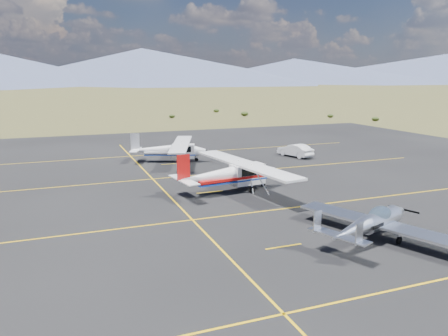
{
  "coord_description": "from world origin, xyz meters",
  "views": [
    {
      "loc": [
        -13.02,
        -21.29,
        8.26
      ],
      "look_at": [
        -1.73,
        7.95,
        1.6
      ],
      "focal_mm": 35.0,
      "sensor_mm": 36.0,
      "label": 1
    }
  ],
  "objects": [
    {
      "name": "aircraft_low_wing",
      "position": [
        1.63,
        -4.35,
        0.95
      ],
      "size": [
        6.7,
        9.0,
        1.99
      ],
      "rotation": [
        0.0,
        0.0,
        0.37
      ],
      "color": "silver",
      "rests_on": "apron"
    },
    {
      "name": "apron",
      "position": [
        0.0,
        7.0,
        0.0
      ],
      "size": [
        72.0,
        72.0,
        0.02
      ],
      "primitive_type": "cube",
      "color": "black",
      "rests_on": "ground"
    },
    {
      "name": "ground",
      "position": [
        0.0,
        0.0,
        0.0
      ],
      "size": [
        1600.0,
        1600.0,
        0.0
      ],
      "primitive_type": "plane",
      "color": "#383D1C",
      "rests_on": "ground"
    },
    {
      "name": "aircraft_cessna",
      "position": [
        -1.53,
        7.1,
        1.36
      ],
      "size": [
        7.34,
        12.12,
        3.06
      ],
      "rotation": [
        0.0,
        0.0,
        0.15
      ],
      "color": "white",
      "rests_on": "apron"
    },
    {
      "name": "sedan",
      "position": [
        9.92,
        17.62,
        0.67
      ],
      "size": [
        2.48,
        4.24,
        1.32
      ],
      "primitive_type": "imported",
      "rotation": [
        0.0,
        0.0,
        3.43
      ],
      "color": "silver",
      "rests_on": "apron"
    },
    {
      "name": "aircraft_plain",
      "position": [
        -2.85,
        19.62,
        1.23
      ],
      "size": [
        7.61,
        10.71,
        2.76
      ],
      "rotation": [
        0.0,
        0.0,
        -0.35
      ],
      "color": "silver",
      "rests_on": "apron"
    }
  ]
}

